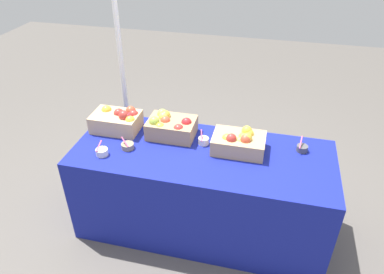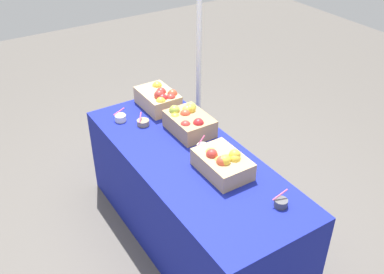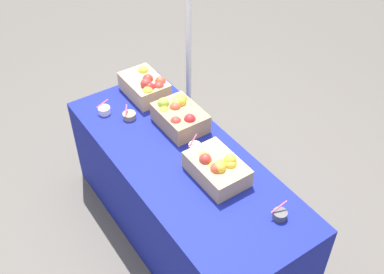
% 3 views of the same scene
% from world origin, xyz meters
% --- Properties ---
extents(ground_plane, '(10.00, 10.00, 0.00)m').
position_xyz_m(ground_plane, '(0.00, 0.00, 0.00)').
color(ground_plane, '#56514C').
extents(table, '(1.90, 0.76, 0.74)m').
position_xyz_m(table, '(0.00, 0.00, 0.37)').
color(table, navy).
rests_on(table, ground_plane).
extents(apple_crate_left, '(0.37, 0.25, 0.19)m').
position_xyz_m(apple_crate_left, '(-0.71, 0.15, 0.82)').
color(apple_crate_left, tan).
rests_on(apple_crate_left, table).
extents(apple_crate_middle, '(0.36, 0.26, 0.18)m').
position_xyz_m(apple_crate_middle, '(-0.29, 0.17, 0.82)').
color(apple_crate_middle, tan).
rests_on(apple_crate_middle, table).
extents(apple_crate_right, '(0.38, 0.26, 0.18)m').
position_xyz_m(apple_crate_right, '(0.25, 0.08, 0.81)').
color(apple_crate_right, tan).
rests_on(apple_crate_right, table).
extents(sample_bowl_near, '(0.08, 0.10, 0.10)m').
position_xyz_m(sample_bowl_near, '(0.70, 0.18, 0.76)').
color(sample_bowl_near, '#4C4C51').
rests_on(sample_bowl_near, table).
extents(sample_bowl_mid, '(0.09, 0.09, 0.10)m').
position_xyz_m(sample_bowl_mid, '(-0.69, -0.20, 0.77)').
color(sample_bowl_mid, silver).
rests_on(sample_bowl_mid, table).
extents(sample_bowl_far, '(0.10, 0.09, 0.09)m').
position_xyz_m(sample_bowl_far, '(-0.55, -0.08, 0.76)').
color(sample_bowl_far, gray).
rests_on(sample_bowl_far, table).
extents(sample_bowl_extra, '(0.08, 0.08, 0.11)m').
position_xyz_m(sample_bowl_extra, '(-0.02, 0.11, 0.77)').
color(sample_bowl_extra, silver).
rests_on(sample_bowl_extra, table).
extents(tent_pole, '(0.04, 0.04, 1.92)m').
position_xyz_m(tent_pole, '(-0.85, 0.62, 0.96)').
color(tent_pole, white).
rests_on(tent_pole, ground_plane).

